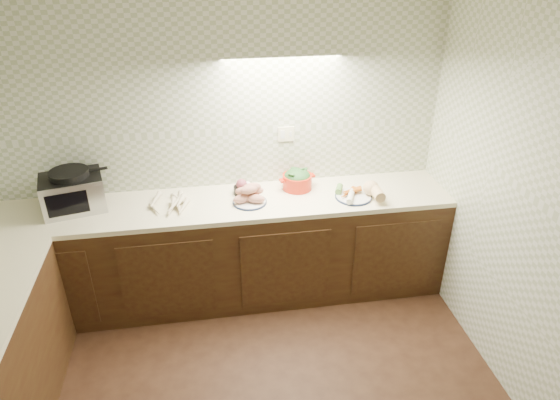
{
  "coord_description": "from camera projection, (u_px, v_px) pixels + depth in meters",
  "views": [
    {
      "loc": [
        -0.1,
        -1.91,
        2.79
      ],
      "look_at": [
        0.41,
        1.25,
        1.02
      ],
      "focal_mm": 32.0,
      "sensor_mm": 36.0,
      "label": 1
    }
  ],
  "objects": [
    {
      "name": "onion_bowl",
      "position": [
        243.0,
        188.0,
        3.98
      ],
      "size": [
        0.16,
        0.16,
        0.13
      ],
      "color": "black",
      "rests_on": "counter"
    },
    {
      "name": "counter",
      "position": [
        130.0,
        329.0,
        3.29
      ],
      "size": [
        3.6,
        3.6,
        0.9
      ],
      "color": "black",
      "rests_on": "ground"
    },
    {
      "name": "toaster_oven",
      "position": [
        73.0,
        191.0,
        3.72
      ],
      "size": [
        0.5,
        0.43,
        0.31
      ],
      "rotation": [
        0.0,
        0.0,
        0.23
      ],
      "color": "black",
      "rests_on": "counter"
    },
    {
      "name": "sweet_potato_plate",
      "position": [
        250.0,
        195.0,
        3.84
      ],
      "size": [
        0.27,
        0.26,
        0.16
      ],
      "rotation": [
        0.0,
        0.0,
        -0.11
      ],
      "color": "#121C39",
      "rests_on": "counter"
    },
    {
      "name": "dutch_oven",
      "position": [
        297.0,
        179.0,
        4.04
      ],
      "size": [
        0.3,
        0.29,
        0.17
      ],
      "rotation": [
        0.0,
        0.0,
        0.23
      ],
      "color": "red",
      "rests_on": "counter"
    },
    {
      "name": "veg_plate",
      "position": [
        361.0,
        191.0,
        3.93
      ],
      "size": [
        0.37,
        0.3,
        0.14
      ],
      "rotation": [
        0.0,
        0.0,
        -0.16
      ],
      "color": "#121C39",
      "rests_on": "counter"
    },
    {
      "name": "parsnip_pile",
      "position": [
        172.0,
        205.0,
        3.77
      ],
      "size": [
        0.35,
        0.32,
        0.08
      ],
      "color": "beige",
      "rests_on": "counter"
    },
    {
      "name": "room",
      "position": [
        233.0,
        222.0,
        2.22
      ],
      "size": [
        3.6,
        3.6,
        2.6
      ],
      "color": "black",
      "rests_on": "ground"
    }
  ]
}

